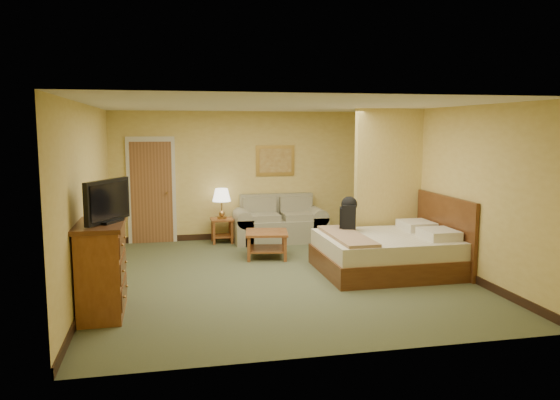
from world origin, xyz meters
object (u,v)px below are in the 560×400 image
object	(u,v)px
dresser	(102,268)
bed	(392,251)
coffee_table	(267,239)
loveseat	(279,226)

from	to	relation	value
dresser	bed	distance (m)	4.44
coffee_table	bed	world-z (taller)	bed
coffee_table	bed	xyz separation A→B (m)	(1.78, -1.33, -0.01)
coffee_table	bed	size ratio (longest dim) A/B	0.39
coffee_table	dresser	size ratio (longest dim) A/B	0.73
loveseat	coffee_table	xyz separation A→B (m)	(-0.51, -1.34, 0.03)
loveseat	bed	distance (m)	2.96
dresser	bed	size ratio (longest dim) A/B	0.53
loveseat	bed	xyz separation A→B (m)	(1.27, -2.68, 0.02)
loveseat	coffee_table	bearing A→B (deg)	-110.95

